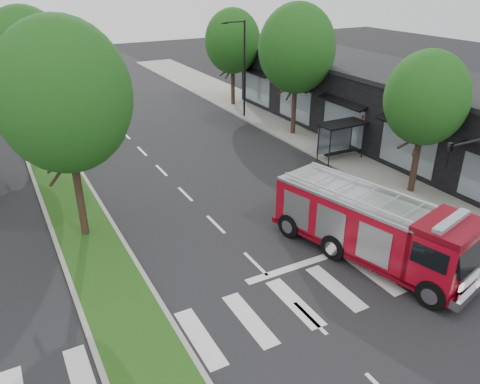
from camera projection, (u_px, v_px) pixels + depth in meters
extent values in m
plane|color=black|center=(256.00, 264.00, 20.44)|extent=(140.00, 140.00, 0.00)
cube|color=gray|center=(335.00, 147.00, 33.73)|extent=(5.00, 80.00, 0.15)
cube|color=gray|center=(48.00, 156.00, 32.11)|extent=(3.00, 50.00, 0.14)
cube|color=#1E4012|center=(48.00, 155.00, 32.08)|extent=(2.60, 49.50, 0.02)
cube|color=black|center=(386.00, 106.00, 34.63)|extent=(8.00, 30.00, 5.00)
cylinder|color=black|center=(330.00, 149.00, 30.00)|extent=(0.08, 0.08, 2.50)
cylinder|color=black|center=(363.00, 142.00, 31.20)|extent=(0.08, 0.08, 2.50)
cylinder|color=black|center=(318.00, 143.00, 30.95)|extent=(0.08, 0.08, 2.50)
cylinder|color=black|center=(351.00, 137.00, 32.16)|extent=(0.08, 0.08, 2.50)
cube|color=black|center=(343.00, 124.00, 30.52)|extent=(3.20, 1.60, 0.12)
cube|color=#8C99A5|center=(334.00, 139.00, 31.61)|extent=(2.80, 0.04, 1.80)
cube|color=black|center=(340.00, 152.00, 31.38)|extent=(2.40, 0.40, 0.08)
cylinder|color=black|center=(415.00, 163.00, 26.18)|extent=(0.36, 0.36, 3.74)
ellipsoid|color=#13370F|center=(426.00, 98.00, 24.61)|extent=(4.40, 4.40, 5.06)
cylinder|color=black|center=(294.00, 107.00, 35.56)|extent=(0.36, 0.36, 4.40)
ellipsoid|color=#13370F|center=(297.00, 49.00, 33.71)|extent=(5.60, 5.60, 6.44)
cylinder|color=black|center=(233.00, 84.00, 43.59)|extent=(0.36, 0.36, 3.96)
ellipsoid|color=#13370F|center=(233.00, 41.00, 41.93)|extent=(5.00, 5.00, 5.75)
cylinder|color=black|center=(79.00, 193.00, 21.63)|extent=(0.36, 0.36, 4.62)
ellipsoid|color=#13370F|center=(63.00, 96.00, 19.69)|extent=(5.80, 5.80, 6.67)
cylinder|color=black|center=(39.00, 119.00, 32.78)|extent=(0.36, 0.36, 4.40)
ellipsoid|color=#13370F|center=(27.00, 56.00, 30.94)|extent=(5.60, 5.60, 6.44)
imported|color=black|center=(449.00, 156.00, 18.40)|extent=(0.18, 0.22, 1.10)
cylinder|color=black|center=(244.00, 71.00, 39.12)|extent=(0.16, 0.16, 8.00)
cylinder|color=black|center=(235.00, 22.00, 37.05)|extent=(1.80, 0.10, 0.10)
cube|color=black|center=(225.00, 23.00, 36.69)|extent=(0.45, 0.20, 0.12)
cube|color=#600510|center=(367.00, 245.00, 20.81)|extent=(4.85, 9.46, 0.27)
cube|color=maroon|center=(353.00, 216.00, 20.89)|extent=(4.32, 7.37, 2.16)
cube|color=maroon|center=(444.00, 254.00, 18.10)|extent=(3.10, 2.55, 2.27)
cube|color=#B2B2B7|center=(356.00, 193.00, 20.40)|extent=(4.32, 7.37, 0.13)
cylinder|color=#B2B2B7|center=(343.00, 195.00, 19.71)|extent=(1.70, 6.31, 0.11)
cylinder|color=#B2B2B7|center=(369.00, 183.00, 20.91)|extent=(1.70, 6.31, 0.11)
cube|color=silver|center=(471.00, 290.00, 17.71)|extent=(2.82, 1.06, 0.38)
cube|color=#8C99A5|center=(452.00, 221.00, 17.47)|extent=(2.40, 0.95, 0.19)
cylinder|color=black|center=(432.00, 294.00, 17.58)|extent=(0.66, 1.25, 1.19)
cylinder|color=black|center=(461.00, 268.00, 19.11)|extent=(0.66, 1.25, 1.19)
cylinder|color=black|center=(334.00, 247.00, 20.59)|extent=(0.66, 1.25, 1.19)
cylinder|color=black|center=(366.00, 228.00, 22.12)|extent=(0.66, 1.25, 1.19)
cylinder|color=black|center=(290.00, 225.00, 22.32)|extent=(0.66, 1.25, 1.19)
cylinder|color=black|center=(323.00, 209.00, 23.84)|extent=(0.66, 1.25, 1.19)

